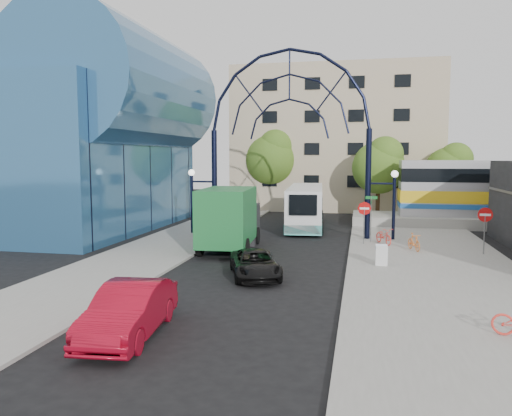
% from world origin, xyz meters
% --- Properties ---
extents(ground, '(120.00, 120.00, 0.00)m').
position_xyz_m(ground, '(0.00, 0.00, 0.00)').
color(ground, black).
rests_on(ground, ground).
extents(sidewalk_east, '(8.00, 56.00, 0.12)m').
position_xyz_m(sidewalk_east, '(8.00, 4.00, 0.06)').
color(sidewalk_east, gray).
rests_on(sidewalk_east, ground).
extents(plaza_west, '(5.00, 50.00, 0.12)m').
position_xyz_m(plaza_west, '(-6.50, 6.00, 0.06)').
color(plaza_west, gray).
rests_on(plaza_west, ground).
extents(gateway_arch, '(13.64, 0.44, 12.10)m').
position_xyz_m(gateway_arch, '(0.00, 14.00, 8.56)').
color(gateway_arch, black).
rests_on(gateway_arch, ground).
extents(stop_sign, '(0.80, 0.07, 2.50)m').
position_xyz_m(stop_sign, '(4.80, 12.00, 1.99)').
color(stop_sign, slate).
rests_on(stop_sign, sidewalk_east).
extents(do_not_enter_sign, '(0.76, 0.07, 2.48)m').
position_xyz_m(do_not_enter_sign, '(11.00, 10.00, 1.98)').
color(do_not_enter_sign, slate).
rests_on(do_not_enter_sign, sidewalk_east).
extents(street_name_sign, '(0.70, 0.70, 2.80)m').
position_xyz_m(street_name_sign, '(5.20, 12.60, 2.13)').
color(street_name_sign, slate).
rests_on(street_name_sign, sidewalk_east).
extents(sandwich_board, '(0.55, 0.61, 0.99)m').
position_xyz_m(sandwich_board, '(5.60, 5.98, 0.74)').
color(sandwich_board, white).
rests_on(sandwich_board, sidewalk_east).
extents(transit_hall, '(16.50, 18.00, 14.50)m').
position_xyz_m(transit_hall, '(-15.30, 15.00, 6.70)').
color(transit_hall, '#2C5C88').
rests_on(transit_hall, ground).
extents(apartment_block, '(20.00, 12.10, 14.00)m').
position_xyz_m(apartment_block, '(2.00, 34.97, 7.00)').
color(apartment_block, tan).
rests_on(apartment_block, ground).
extents(tree_north_a, '(4.48, 4.48, 7.00)m').
position_xyz_m(tree_north_a, '(6.12, 25.93, 4.61)').
color(tree_north_a, '#382314').
rests_on(tree_north_a, ground).
extents(tree_north_b, '(5.12, 5.12, 8.00)m').
position_xyz_m(tree_north_b, '(-3.88, 29.93, 5.27)').
color(tree_north_b, '#382314').
rests_on(tree_north_b, ground).
extents(tree_north_c, '(4.16, 4.16, 6.50)m').
position_xyz_m(tree_north_c, '(12.12, 27.93, 4.28)').
color(tree_north_c, '#382314').
rests_on(tree_north_c, ground).
extents(city_bus, '(3.31, 11.21, 3.04)m').
position_xyz_m(city_bus, '(0.53, 19.32, 1.59)').
color(city_bus, white).
rests_on(city_bus, ground).
extents(green_truck, '(3.10, 7.16, 3.53)m').
position_xyz_m(green_truck, '(-2.63, 9.19, 1.76)').
color(green_truck, black).
rests_on(green_truck, ground).
extents(black_suv, '(3.23, 4.65, 1.18)m').
position_xyz_m(black_suv, '(0.12, 3.00, 0.59)').
color(black_suv, black).
rests_on(black_suv, ground).
extents(red_sedan, '(2.08, 4.83, 1.55)m').
position_xyz_m(red_sedan, '(-1.98, -4.80, 0.77)').
color(red_sedan, maroon).
rests_on(red_sedan, ground).
extents(bike_near_a, '(1.34, 1.93, 0.96)m').
position_xyz_m(bike_near_a, '(5.95, 12.11, 0.60)').
color(bike_near_a, '#FE3E32').
rests_on(bike_near_a, sidewalk_east).
extents(bike_near_b, '(0.90, 1.63, 0.94)m').
position_xyz_m(bike_near_b, '(7.49, 10.35, 0.59)').
color(bike_near_b, orange).
rests_on(bike_near_b, sidewalk_east).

